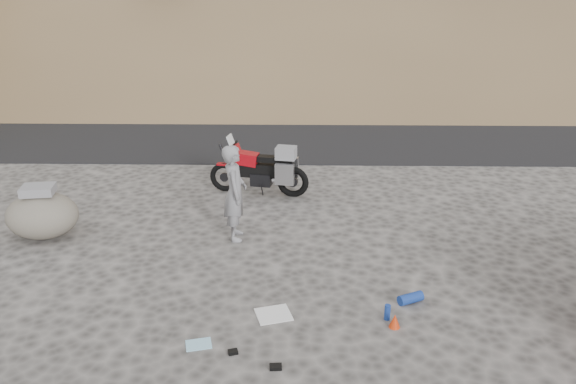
{
  "coord_description": "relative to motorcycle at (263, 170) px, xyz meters",
  "views": [
    {
      "loc": [
        1.19,
        -8.28,
        4.61
      ],
      "look_at": [
        1.02,
        1.01,
        1.0
      ],
      "focal_mm": 35.0,
      "sensor_mm": 36.0,
      "label": 1
    }
  ],
  "objects": [
    {
      "name": "gear_glove_b",
      "position": [
        -0.06,
        -5.7,
        -0.56
      ],
      "size": [
        0.15,
        0.13,
        0.04
      ],
      "primitive_type": "cube",
      "rotation": [
        0.0,
        0.0,
        0.3
      ],
      "color": "black",
      "rests_on": "ground"
    },
    {
      "name": "road",
      "position": [
        -0.42,
        5.54,
        -0.58
      ],
      "size": [
        120.0,
        7.0,
        0.05
      ],
      "primitive_type": "cube",
      "color": "black",
      "rests_on": "ground"
    },
    {
      "name": "boulder",
      "position": [
        -3.98,
        -2.26,
        -0.13
      ],
      "size": [
        1.38,
        1.19,
        1.04
      ],
      "rotation": [
        0.0,
        0.0,
        -0.06
      ],
      "color": "#534D47",
      "rests_on": "ground"
    },
    {
      "name": "ground",
      "position": [
        -0.42,
        -3.46,
        -0.58
      ],
      "size": [
        140.0,
        140.0,
        0.0
      ],
      "primitive_type": "plane",
      "color": "#3D3A38",
      "rests_on": "ground"
    },
    {
      "name": "gear_blue_cloth",
      "position": [
        -0.54,
        -5.53,
        -0.57
      ],
      "size": [
        0.39,
        0.32,
        0.01
      ],
      "primitive_type": "cube",
      "rotation": [
        0.0,
        0.0,
        0.25
      ],
      "color": "#97CFEA",
      "rests_on": "ground"
    },
    {
      "name": "man",
      "position": [
        -0.37,
        -2.25,
        -0.58
      ],
      "size": [
        0.49,
        0.69,
        1.8
      ],
      "primitive_type": "imported",
      "rotation": [
        0.0,
        0.0,
        1.66
      ],
      "color": "gray",
      "rests_on": "ground"
    },
    {
      "name": "gear_bottle",
      "position": [
        2.06,
        -4.89,
        -0.46
      ],
      "size": [
        0.1,
        0.1,
        0.23
      ],
      "primitive_type": "cylinder",
      "rotation": [
        0.0,
        0.0,
        0.13
      ],
      "color": "navy",
      "rests_on": "ground"
    },
    {
      "name": "gear_glove_a",
      "position": [
        0.51,
        -5.99,
        -0.56
      ],
      "size": [
        0.16,
        0.12,
        0.04
      ],
      "primitive_type": "cube",
      "rotation": [
        0.0,
        0.0,
        0.07
      ],
      "color": "black",
      "rests_on": "ground"
    },
    {
      "name": "gear_funnel",
      "position": [
        2.14,
        -5.08,
        -0.48
      ],
      "size": [
        0.21,
        0.21,
        0.2
      ],
      "primitive_type": "cone",
      "rotation": [
        0.0,
        0.0,
        0.37
      ],
      "color": "red",
      "rests_on": "ground"
    },
    {
      "name": "motorcycle",
      "position": [
        0.0,
        0.0,
        0.0
      ],
      "size": [
        2.26,
        0.89,
        1.35
      ],
      "rotation": [
        0.0,
        0.0,
        -0.18
      ],
      "color": "black",
      "rests_on": "ground"
    },
    {
      "name": "gear_white_cloth",
      "position": [
        0.43,
        -4.81,
        -0.57
      ],
      "size": [
        0.6,
        0.56,
        0.02
      ],
      "primitive_type": "cube",
      "rotation": [
        0.0,
        0.0,
        0.29
      ],
      "color": "white",
      "rests_on": "ground"
    },
    {
      "name": "gear_blue_mat",
      "position": [
        2.48,
        -4.45,
        -0.5
      ],
      "size": [
        0.42,
        0.31,
        0.16
      ],
      "primitive_type": "cylinder",
      "rotation": [
        0.0,
        1.57,
        0.45
      ],
      "color": "navy",
      "rests_on": "ground"
    }
  ]
}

